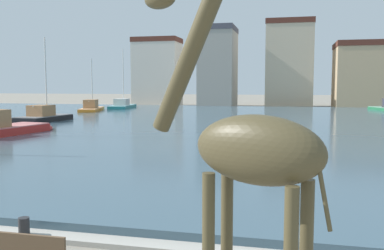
{
  "coord_description": "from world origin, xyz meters",
  "views": [
    {
      "loc": [
        5.34,
        0.81,
        3.41
      ],
      "look_at": [
        2.48,
        13.15,
        2.2
      ],
      "focal_mm": 39.4,
      "sensor_mm": 36.0,
      "label": 1
    }
  ],
  "objects": [
    {
      "name": "townhouse_narrow_midrow",
      "position": [
        15.44,
        66.51,
        4.8
      ],
      "size": [
        7.56,
        8.08,
        9.57
      ],
      "color": "tan",
      "rests_on": "ground"
    },
    {
      "name": "sailboat_orange",
      "position": [
        -17.82,
        47.5,
        0.54
      ],
      "size": [
        3.9,
        7.79,
        6.55
      ],
      "color": "orange",
      "rests_on": "ground"
    },
    {
      "name": "townhouse_corner_house",
      "position": [
        -16.06,
        67.8,
        5.56
      ],
      "size": [
        7.52,
        5.23,
        11.09
      ],
      "color": "beige",
      "rests_on": "ground"
    },
    {
      "name": "townhouse_end_terrace",
      "position": [
        -5.49,
        65.4,
        6.15
      ],
      "size": [
        5.32,
        7.47,
        12.27
      ],
      "color": "gray",
      "rests_on": "ground"
    },
    {
      "name": "giraffe_statue",
      "position": [
        4.83,
        6.03,
        2.52
      ],
      "size": [
        2.69,
        1.6,
        4.94
      ],
      "color": "#4C4228",
      "rests_on": "ground"
    },
    {
      "name": "mooring_bollard",
      "position": [
        -0.3,
        8.75,
        0.25
      ],
      "size": [
        0.24,
        0.24,
        0.5
      ],
      "primitive_type": "cylinder",
      "color": "#232326",
      "rests_on": "ground"
    },
    {
      "name": "townhouse_wide_warehouse",
      "position": [
        5.21,
        68.6,
        6.65
      ],
      "size": [
        7.17,
        7.25,
        13.27
      ],
      "color": "#C6B293",
      "rests_on": "ground"
    },
    {
      "name": "harbor_water",
      "position": [
        0.0,
        36.1,
        0.16
      ],
      "size": [
        87.24,
        53.88,
        0.31
      ],
      "primitive_type": "cube",
      "color": "#3D5666",
      "rests_on": "ground"
    },
    {
      "name": "sailboat_teal",
      "position": [
        -16.52,
        54.14,
        0.53
      ],
      "size": [
        3.42,
        8.4,
        8.19
      ],
      "color": "teal",
      "rests_on": "ground"
    },
    {
      "name": "sailboat_black",
      "position": [
        -15.12,
        33.4,
        0.57
      ],
      "size": [
        2.67,
        6.18,
        7.46
      ],
      "color": "black",
      "rests_on": "ground"
    },
    {
      "name": "quay_edge_coping",
      "position": [
        0.0,
        8.9,
        0.06
      ],
      "size": [
        87.24,
        0.5,
        0.12
      ],
      "primitive_type": "cube",
      "color": "#ADA89E",
      "rests_on": "ground"
    }
  ]
}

